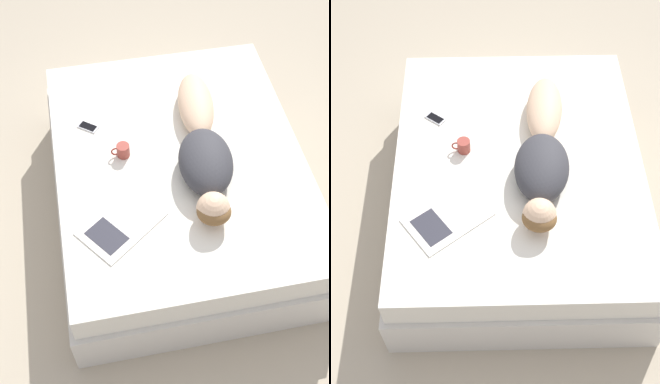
{
  "view_description": "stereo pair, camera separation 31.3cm",
  "coord_description": "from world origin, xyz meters",
  "views": [
    {
      "loc": [
        0.51,
        2.12,
        3.13
      ],
      "look_at": [
        0.15,
        0.29,
        0.62
      ],
      "focal_mm": 50.0,
      "sensor_mm": 36.0,
      "label": 1
    },
    {
      "loc": [
        0.19,
        2.15,
        3.13
      ],
      "look_at": [
        0.15,
        0.29,
        0.62
      ],
      "focal_mm": 50.0,
      "sensor_mm": 36.0,
      "label": 2
    }
  ],
  "objects": [
    {
      "name": "person",
      "position": [
        -0.14,
        0.05,
        0.66
      ],
      "size": [
        0.39,
        1.27,
        0.2
      ],
      "rotation": [
        0.0,
        0.0,
        -0.11
      ],
      "color": "#DBB28E",
      "rests_on": "bed"
    },
    {
      "name": "bed",
      "position": [
        0.0,
        0.0,
        0.28
      ],
      "size": [
        1.61,
        2.03,
        0.57
      ],
      "color": "beige",
      "rests_on": "ground_plane"
    },
    {
      "name": "coffee_mug",
      "position": [
        0.35,
        -0.08,
        0.61
      ],
      "size": [
        0.12,
        0.08,
        0.09
      ],
      "color": "#993D33",
      "rests_on": "bed"
    },
    {
      "name": "open_magazine",
      "position": [
        0.43,
        0.43,
        0.57
      ],
      "size": [
        0.56,
        0.53,
        0.01
      ],
      "rotation": [
        0.0,
        0.0,
        0.65
      ],
      "color": "silver",
      "rests_on": "bed"
    },
    {
      "name": "ground_plane",
      "position": [
        0.0,
        0.0,
        0.0
      ],
      "size": [
        12.0,
        12.0,
        0.0
      ],
      "primitive_type": "plane",
      "color": "#B7A88E"
    },
    {
      "name": "cell_phone",
      "position": [
        0.54,
        -0.36,
        0.57
      ],
      "size": [
        0.15,
        0.13,
        0.01
      ],
      "rotation": [
        0.0,
        0.0,
        0.92
      ],
      "color": "silver",
      "rests_on": "bed"
    }
  ]
}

